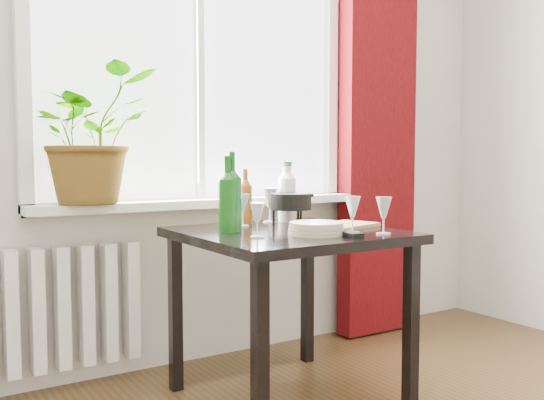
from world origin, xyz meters
TOP-DOWN VIEW (x-y plane):
  - window at (0.00, 2.22)m, footprint 1.72×0.08m
  - windowsill at (0.00, 2.15)m, footprint 1.72×0.20m
  - curtain at (1.12, 2.12)m, footprint 0.50×0.12m
  - radiator at (-0.75, 2.18)m, footprint 0.80×0.10m
  - table at (0.10, 1.55)m, footprint 0.85×0.85m
  - potted_plant at (-0.57, 2.11)m, footprint 0.68×0.64m
  - wine_bottle_left at (-0.14, 1.64)m, footprint 0.10×0.10m
  - wine_bottle_right at (-0.11, 1.65)m, footprint 0.10×0.10m
  - bottle_amber at (0.08, 1.87)m, footprint 0.08×0.08m
  - cleaning_bottle at (0.29, 1.84)m, footprint 0.09×0.09m
  - wineglass_front_right at (0.27, 1.33)m, footprint 0.09×0.09m
  - wineglass_far_right at (0.35, 1.23)m, footprint 0.08×0.08m
  - wineglass_back_center at (0.20, 1.86)m, footprint 0.10×0.10m
  - wineglass_back_left at (0.01, 1.78)m, footprint 0.08×0.08m
  - wineglass_front_left at (-0.13, 1.42)m, footprint 0.07×0.07m
  - plate_stack at (0.12, 1.37)m, footprint 0.28×0.28m
  - fondue_pot at (0.23, 1.73)m, footprint 0.27×0.26m
  - tv_remote at (0.20, 1.28)m, footprint 0.07×0.18m
  - cutting_board at (0.37, 1.51)m, footprint 0.35×0.27m

SIDE VIEW (x-z plane):
  - radiator at x=-0.75m, z-range 0.10..0.66m
  - table at x=0.10m, z-range 0.28..1.02m
  - cutting_board at x=0.37m, z-range 0.74..0.76m
  - tv_remote at x=0.20m, z-range 0.74..0.76m
  - plate_stack at x=0.12m, z-range 0.74..0.79m
  - wineglass_front_left at x=-0.13m, z-range 0.74..0.88m
  - fondue_pot at x=0.23m, z-range 0.74..0.89m
  - wineglass_back_left at x=0.01m, z-range 0.74..0.89m
  - wineglass_front_right at x=0.27m, z-range 0.74..0.90m
  - wineglass_far_right at x=0.35m, z-range 0.74..0.90m
  - windowsill at x=0.00m, z-range 0.80..0.84m
  - wineglass_back_center at x=0.20m, z-range 0.74..0.91m
  - bottle_amber at x=0.08m, z-range 0.74..1.00m
  - cleaning_bottle at x=0.29m, z-range 0.74..1.04m
  - wine_bottle_left at x=-0.14m, z-range 0.74..1.06m
  - wine_bottle_right at x=-0.11m, z-range 0.74..1.08m
  - potted_plant at x=-0.57m, z-range 0.84..1.45m
  - curtain at x=1.12m, z-range 0.01..2.58m
  - window at x=0.00m, z-range 0.79..2.41m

